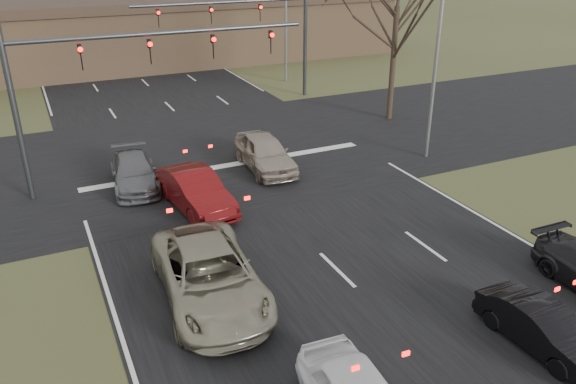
# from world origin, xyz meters

# --- Properties ---
(ground) EXTENTS (360.00, 360.00, 0.00)m
(ground) POSITION_xyz_m (0.00, 0.00, 0.00)
(ground) COLOR #404524
(ground) RESTS_ON ground
(road_main) EXTENTS (14.00, 300.00, 0.02)m
(road_main) POSITION_xyz_m (0.00, 60.00, 0.01)
(road_main) COLOR black
(road_main) RESTS_ON ground
(road_cross) EXTENTS (200.00, 14.00, 0.02)m
(road_cross) POSITION_xyz_m (0.00, 15.00, 0.01)
(road_cross) COLOR black
(road_cross) RESTS_ON ground
(building) EXTENTS (42.40, 10.40, 5.30)m
(building) POSITION_xyz_m (2.00, 38.00, 2.67)
(building) COLOR #916D4E
(building) RESTS_ON ground
(mast_arm_near) EXTENTS (12.12, 0.24, 8.00)m
(mast_arm_near) POSITION_xyz_m (-5.23, 13.00, 5.07)
(mast_arm_near) COLOR #383A3D
(mast_arm_near) RESTS_ON ground
(mast_arm_far) EXTENTS (11.12, 0.24, 8.00)m
(mast_arm_far) POSITION_xyz_m (6.18, 23.00, 5.02)
(mast_arm_far) COLOR #383A3D
(mast_arm_far) RESTS_ON ground
(streetlight_right_near) EXTENTS (2.34, 0.25, 10.00)m
(streetlight_right_near) POSITION_xyz_m (8.82, 10.00, 5.59)
(streetlight_right_near) COLOR gray
(streetlight_right_near) RESTS_ON ground
(streetlight_right_far) EXTENTS (2.34, 0.25, 10.00)m
(streetlight_right_far) POSITION_xyz_m (9.32, 27.00, 5.59)
(streetlight_right_far) COLOR gray
(streetlight_right_far) RESTS_ON ground
(car_silver_suv) EXTENTS (3.10, 5.98, 1.61)m
(car_silver_suv) POSITION_xyz_m (-4.14, 3.24, 0.81)
(car_silver_suv) COLOR gray
(car_silver_suv) RESTS_ON ground
(car_black_hatch) EXTENTS (1.40, 3.66, 1.19)m
(car_black_hatch) POSITION_xyz_m (2.92, -2.42, 0.59)
(car_black_hatch) COLOR black
(car_black_hatch) RESTS_ON ground
(car_grey_ahead) EXTENTS (2.26, 4.60, 1.29)m
(car_grey_ahead) POSITION_xyz_m (-4.46, 12.50, 0.64)
(car_grey_ahead) COLOR slate
(car_grey_ahead) RESTS_ON ground
(car_red_ahead) EXTENTS (2.14, 4.75, 1.51)m
(car_red_ahead) POSITION_xyz_m (-2.73, 9.26, 0.76)
(car_red_ahead) COLOR #5A0C0E
(car_red_ahead) RESTS_ON ground
(car_silver_ahead) EXTENTS (2.13, 4.73, 1.58)m
(car_silver_ahead) POSITION_xyz_m (1.35, 11.94, 0.79)
(car_silver_ahead) COLOR #A99B89
(car_silver_ahead) RESTS_ON ground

